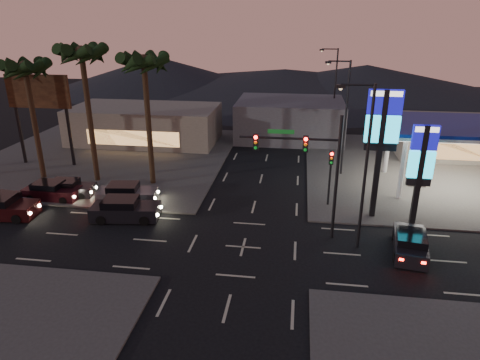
# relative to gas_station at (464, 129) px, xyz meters

# --- Properties ---
(ground) EXTENTS (140.00, 140.00, 0.00)m
(ground) POSITION_rel_gas_station_xyz_m (-16.00, -12.00, -5.08)
(ground) COLOR black
(ground) RESTS_ON ground
(corner_lot_ne) EXTENTS (24.00, 24.00, 0.12)m
(corner_lot_ne) POSITION_rel_gas_station_xyz_m (0.00, 4.00, -5.02)
(corner_lot_ne) COLOR #47443F
(corner_lot_ne) RESTS_ON ground
(corner_lot_nw) EXTENTS (24.00, 24.00, 0.12)m
(corner_lot_nw) POSITION_rel_gas_station_xyz_m (-32.00, 4.00, -5.02)
(corner_lot_nw) COLOR #47443F
(corner_lot_nw) RESTS_ON ground
(gas_station) EXTENTS (12.20, 8.20, 5.47)m
(gas_station) POSITION_rel_gas_station_xyz_m (0.00, 0.00, 0.00)
(gas_station) COLOR silver
(gas_station) RESTS_ON ground
(convenience_store) EXTENTS (10.00, 6.00, 4.00)m
(convenience_store) POSITION_rel_gas_station_xyz_m (2.00, 9.00, -3.08)
(convenience_store) COLOR #726B5B
(convenience_store) RESTS_ON ground
(pylon_sign_tall) EXTENTS (2.20, 0.35, 9.00)m
(pylon_sign_tall) POSITION_rel_gas_station_xyz_m (-7.50, -6.50, 1.31)
(pylon_sign_tall) COLOR black
(pylon_sign_tall) RESTS_ON ground
(pylon_sign_short) EXTENTS (1.60, 0.35, 7.00)m
(pylon_sign_short) POSITION_rel_gas_station_xyz_m (-5.00, -7.50, -0.42)
(pylon_sign_short) COLOR black
(pylon_sign_short) RESTS_ON ground
(traffic_signal_mast) EXTENTS (6.10, 0.39, 8.00)m
(traffic_signal_mast) POSITION_rel_gas_station_xyz_m (-12.24, -10.01, 0.15)
(traffic_signal_mast) COLOR black
(traffic_signal_mast) RESTS_ON ground
(pedestal_signal) EXTENTS (0.32, 0.39, 4.30)m
(pedestal_signal) POSITION_rel_gas_station_xyz_m (-10.50, -5.02, -2.16)
(pedestal_signal) COLOR black
(pedestal_signal) RESTS_ON ground
(streetlight_near) EXTENTS (2.14, 0.25, 10.00)m
(streetlight_near) POSITION_rel_gas_station_xyz_m (-9.21, -11.00, 0.64)
(streetlight_near) COLOR black
(streetlight_near) RESTS_ON ground
(streetlight_mid) EXTENTS (2.14, 0.25, 10.00)m
(streetlight_mid) POSITION_rel_gas_station_xyz_m (-9.21, 2.00, 0.64)
(streetlight_mid) COLOR black
(streetlight_mid) RESTS_ON ground
(streetlight_far) EXTENTS (2.14, 0.25, 10.00)m
(streetlight_far) POSITION_rel_gas_station_xyz_m (-9.21, 16.00, 0.64)
(streetlight_far) COLOR black
(streetlight_far) RESTS_ON ground
(palm_a) EXTENTS (4.41, 4.41, 10.86)m
(palm_a) POSITION_rel_gas_station_xyz_m (-25.00, -2.50, 4.35)
(palm_a) COLOR black
(palm_a) RESTS_ON ground
(palm_b) EXTENTS (4.41, 4.41, 11.46)m
(palm_b) POSITION_rel_gas_station_xyz_m (-30.00, -2.50, 4.89)
(palm_b) COLOR black
(palm_b) RESTS_ON ground
(palm_c) EXTENTS (4.41, 4.41, 10.26)m
(palm_c) POSITION_rel_gas_station_xyz_m (-35.00, -2.50, 3.80)
(palm_c) COLOR black
(palm_c) RESTS_ON ground
(billboard) EXTENTS (6.00, 0.30, 8.50)m
(billboard) POSITION_rel_gas_station_xyz_m (-36.50, 1.00, 1.25)
(billboard) COLOR black
(billboard) RESTS_ON ground
(building_far_west) EXTENTS (16.00, 8.00, 4.00)m
(building_far_west) POSITION_rel_gas_station_xyz_m (-30.00, 10.00, -3.08)
(building_far_west) COLOR #726B5B
(building_far_west) RESTS_ON ground
(building_far_mid) EXTENTS (12.00, 9.00, 4.40)m
(building_far_mid) POSITION_rel_gas_station_xyz_m (-14.00, 14.00, -2.88)
(building_far_mid) COLOR #4C4C51
(building_far_mid) RESTS_ON ground
(hill_left) EXTENTS (40.00, 40.00, 6.00)m
(hill_left) POSITION_rel_gas_station_xyz_m (-41.00, 48.00, -2.08)
(hill_left) COLOR black
(hill_left) RESTS_ON ground
(hill_right) EXTENTS (50.00, 50.00, 5.00)m
(hill_right) POSITION_rel_gas_station_xyz_m (-1.00, 48.00, -2.58)
(hill_right) COLOR black
(hill_right) RESTS_ON ground
(hill_center) EXTENTS (60.00, 60.00, 4.00)m
(hill_center) POSITION_rel_gas_station_xyz_m (-16.00, 48.00, -3.08)
(hill_center) COLOR black
(hill_center) RESTS_ON ground
(car_lane_a_front) EXTENTS (4.96, 2.49, 1.57)m
(car_lane_a_front) POSITION_rel_gas_station_xyz_m (-24.72, -9.27, -4.35)
(car_lane_a_front) COLOR black
(car_lane_a_front) RESTS_ON ground
(car_lane_a_mid) EXTENTS (4.96, 2.38, 1.57)m
(car_lane_a_mid) POSITION_rel_gas_station_xyz_m (-33.49, -10.19, -4.35)
(car_lane_a_mid) COLOR black
(car_lane_a_mid) RESTS_ON ground
(car_lane_a_rear) EXTENTS (4.75, 2.37, 1.50)m
(car_lane_a_rear) POSITION_rel_gas_station_xyz_m (-33.59, -9.67, -4.39)
(car_lane_a_rear) COLOR black
(car_lane_a_rear) RESTS_ON ground
(car_lane_b_front) EXTENTS (4.68, 2.36, 1.48)m
(car_lane_b_front) POSITION_rel_gas_station_xyz_m (-25.71, -6.46, -4.40)
(car_lane_b_front) COLOR slate
(car_lane_b_front) RESTS_ON ground
(car_lane_b_mid) EXTENTS (4.21, 2.02, 1.33)m
(car_lane_b_mid) POSITION_rel_gas_station_xyz_m (-30.79, -5.92, -4.46)
(car_lane_b_mid) COLOR black
(car_lane_b_mid) RESTS_ON ground
(car_lane_b_rear) EXTENTS (4.38, 1.91, 1.41)m
(car_lane_b_rear) POSITION_rel_gas_station_xyz_m (-31.72, -6.71, -4.42)
(car_lane_b_rear) COLOR black
(car_lane_b_rear) RESTS_ON ground
(suv_station) EXTENTS (2.44, 4.49, 1.43)m
(suv_station) POSITION_rel_gas_station_xyz_m (-6.01, -11.36, -4.42)
(suv_station) COLOR black
(suv_station) RESTS_ON ground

